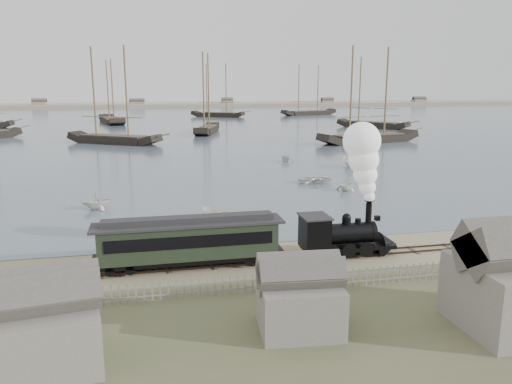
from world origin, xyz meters
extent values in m
plane|color=tan|center=(0.00, 0.00, 0.00)|extent=(600.00, 600.00, 0.00)
cube|color=#4A5D6A|center=(0.00, 170.00, 0.03)|extent=(600.00, 336.00, 0.06)
cube|color=#36231D|center=(0.00, -2.50, 0.10)|extent=(120.00, 0.08, 0.12)
cube|color=#36231D|center=(0.00, -1.50, 0.10)|extent=(120.00, 0.08, 0.12)
cube|color=#3D2E27|center=(0.00, -2.00, 0.03)|extent=(120.00, 1.80, 0.06)
cube|color=tan|center=(0.00, 250.00, 0.00)|extent=(500.00, 20.00, 1.80)
cube|color=black|center=(8.75, -2.00, 0.70)|extent=(6.73, 1.98, 0.25)
cylinder|color=black|center=(8.36, -2.00, 1.69)|extent=(4.15, 1.48, 1.48)
cube|color=black|center=(6.18, -2.00, 1.89)|extent=(1.78, 2.18, 2.28)
cube|color=#28282A|center=(6.18, -2.00, 3.08)|extent=(1.98, 2.37, 0.12)
cylinder|color=black|center=(10.24, -2.00, 3.03)|extent=(0.44, 0.44, 1.58)
sphere|color=black|center=(8.55, -2.00, 2.85)|extent=(0.63, 0.63, 0.63)
cone|color=black|center=(11.92, -2.00, 0.61)|extent=(1.38, 1.98, 1.98)
cube|color=black|center=(10.93, -2.00, 2.68)|extent=(0.35, 0.35, 0.35)
cube|color=black|center=(-2.65, -2.00, 0.66)|extent=(12.69, 2.09, 0.32)
cube|color=black|center=(-2.65, -2.00, 1.93)|extent=(11.78, 2.27, 2.27)
cube|color=black|center=(-2.65, -3.15, 2.15)|extent=(10.88, 0.06, 0.82)
cube|color=black|center=(-2.65, -0.85, 2.15)|extent=(10.88, 0.06, 0.82)
cube|color=#28282A|center=(-2.65, -2.00, 3.11)|extent=(12.69, 2.45, 0.16)
cube|color=#28282A|center=(-2.65, -2.00, 3.38)|extent=(11.33, 1.09, 0.41)
imported|color=silver|center=(-10.19, 16.10, 0.86)|extent=(3.40, 3.67, 1.59)
imported|color=silver|center=(0.63, 7.28, 0.84)|extent=(4.19, 3.50, 1.56)
imported|color=silver|center=(15.27, 24.22, 0.52)|extent=(3.89, 4.90, 0.91)
imported|color=silver|center=(17.31, 19.15, 0.76)|extent=(3.44, 3.52, 1.41)
imported|color=silver|center=(24.07, 34.78, 0.82)|extent=(4.15, 2.14, 1.53)
imported|color=silver|center=(16.43, 42.09, 0.86)|extent=(3.46, 3.12, 1.60)
camera|label=1|loc=(-5.07, -34.21, 12.14)|focal=35.00mm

